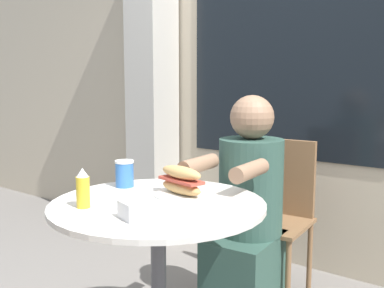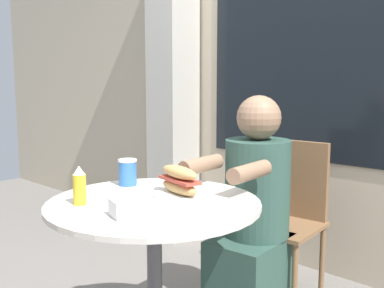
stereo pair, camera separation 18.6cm
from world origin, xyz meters
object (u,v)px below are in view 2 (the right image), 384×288
at_px(seated_diner, 253,227).
at_px(condiment_bottle, 79,186).
at_px(sandwich_on_plate, 179,182).
at_px(diner_chair, 289,207).
at_px(drink_cup, 128,172).
at_px(cafe_table, 154,248).

bearing_deg(seated_diner, condiment_bottle, 69.97).
distance_m(seated_diner, sandwich_on_plate, 0.54).
bearing_deg(sandwich_on_plate, seated_diner, 84.44).
height_order(diner_chair, drink_cup, diner_chair).
distance_m(seated_diner, drink_cup, 0.66).
bearing_deg(condiment_bottle, diner_chair, 79.46).
distance_m(sandwich_on_plate, condiment_bottle, 0.39).
distance_m(diner_chair, drink_cup, 0.93).
height_order(cafe_table, condiment_bottle, condiment_bottle).
distance_m(drink_cup, condiment_bottle, 0.34).
height_order(sandwich_on_plate, condiment_bottle, condiment_bottle).
bearing_deg(drink_cup, diner_chair, 68.38).
bearing_deg(diner_chair, sandwich_on_plate, 83.03).
bearing_deg(diner_chair, seated_diner, 87.13).
xyz_separation_m(diner_chair, sandwich_on_plate, (-0.03, -0.80, 0.26)).
relative_size(cafe_table, sandwich_on_plate, 3.53).
bearing_deg(sandwich_on_plate, drink_cup, -174.67).
height_order(drink_cup, condiment_bottle, condiment_bottle).
bearing_deg(seated_diner, drink_cup, 50.53).
height_order(cafe_table, diner_chair, diner_chair).
height_order(diner_chair, sandwich_on_plate, diner_chair).
relative_size(seated_diner, condiment_bottle, 7.64).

